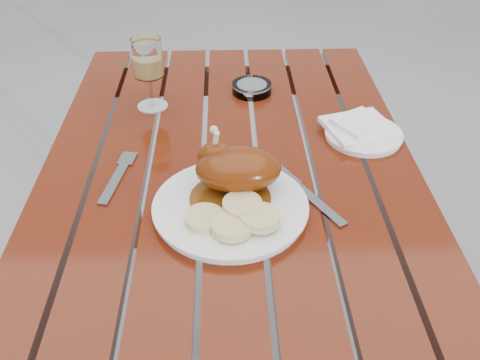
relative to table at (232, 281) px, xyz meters
name	(u,v)px	position (x,y,z in m)	size (l,w,h in m)	color
table	(232,281)	(0.00, 0.00, 0.00)	(0.80, 1.20, 0.75)	maroon
dinner_plate	(230,208)	(0.00, -0.17, 0.38)	(0.30, 0.30, 0.02)	white
roast_duck	(235,169)	(0.01, -0.12, 0.44)	(0.18, 0.17, 0.12)	#60320B
bread_dumplings	(235,217)	(0.00, -0.22, 0.41)	(0.17, 0.12, 0.03)	#DBCA86
wine_glass	(149,74)	(-0.19, 0.25, 0.46)	(0.08, 0.08, 0.18)	tan
side_plate	(363,135)	(0.31, 0.09, 0.38)	(0.18, 0.18, 0.01)	white
napkin	(359,128)	(0.30, 0.10, 0.40)	(0.15, 0.14, 0.01)	white
ashtray	(252,88)	(0.06, 0.32, 0.39)	(0.10, 0.10, 0.03)	#B2B7BC
fork	(116,179)	(-0.24, -0.06, 0.38)	(0.02, 0.17, 0.01)	gray
knife	(310,197)	(0.16, -0.13, 0.38)	(0.02, 0.20, 0.01)	gray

